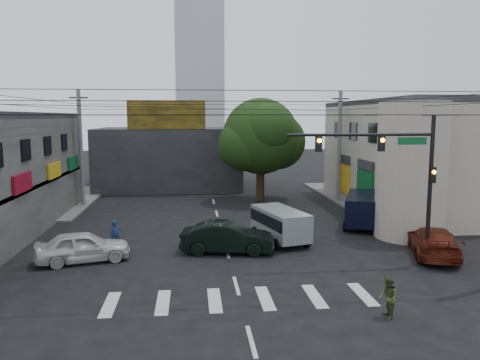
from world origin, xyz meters
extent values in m
plane|color=black|center=(0.00, 0.00, 0.00)|extent=(160.00, 160.00, 0.00)
cube|color=#514F4C|center=(18.00, 18.00, 0.07)|extent=(16.00, 16.00, 0.15)
cube|color=#A1927F|center=(18.00, 13.00, 4.00)|extent=(14.00, 18.00, 8.00)
cylinder|color=#A1927F|center=(11.00, 4.00, 4.00)|extent=(4.00, 4.00, 8.00)
cube|color=#232326|center=(-4.00, 26.00, 3.00)|extent=(14.00, 10.00, 6.00)
cube|color=olive|center=(-4.00, 21.10, 7.30)|extent=(7.00, 0.30, 2.60)
cube|color=silver|center=(0.00, 70.00, 22.00)|extent=(9.00, 9.00, 44.00)
cylinder|color=black|center=(4.00, 17.00, 2.20)|extent=(0.70, 0.70, 4.40)
sphere|color=black|center=(4.00, 17.00, 5.50)|extent=(6.40, 6.40, 6.40)
cylinder|color=black|center=(9.50, -1.00, 3.60)|extent=(0.20, 0.20, 7.20)
cylinder|color=black|center=(6.00, -1.00, 6.30)|extent=(7.00, 0.14, 0.14)
cube|color=black|center=(7.00, -1.00, 5.90)|extent=(0.28, 0.22, 0.75)
cube|color=black|center=(4.00, -1.00, 5.90)|extent=(0.28, 0.22, 0.75)
sphere|color=orange|center=(7.00, -1.14, 6.05)|extent=(0.20, 0.20, 0.20)
sphere|color=orange|center=(4.00, -1.14, 6.05)|extent=(0.20, 0.20, 0.20)
cube|color=#0B5324|center=(8.50, -1.00, 6.00)|extent=(1.40, 0.06, 0.35)
cylinder|color=#59595B|center=(-10.50, 16.00, 4.60)|extent=(0.32, 0.32, 9.20)
cylinder|color=#59595B|center=(10.50, 16.00, 4.60)|extent=(0.32, 0.32, 9.20)
imported|color=black|center=(0.02, 1.92, 0.81)|extent=(3.19, 5.43, 1.62)
imported|color=beige|center=(-7.21, 1.11, 0.77)|extent=(4.02, 5.39, 1.53)
imported|color=#51170B|center=(10.50, 0.25, 0.75)|extent=(5.18, 6.43, 1.50)
imported|color=#16264E|center=(-5.93, 3.00, 0.80)|extent=(0.77, 0.67, 1.61)
imported|color=#39441F|center=(5.03, -6.80, 0.77)|extent=(0.83, 0.69, 1.54)
camera|label=1|loc=(-1.84, -21.99, 7.13)|focal=35.00mm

